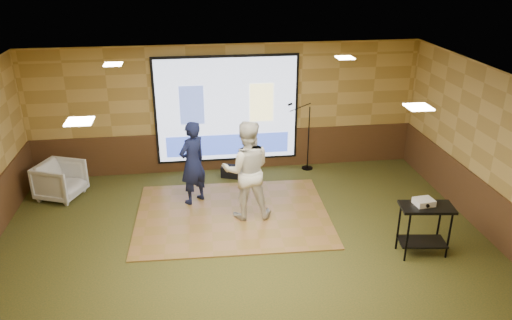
{
  "coord_description": "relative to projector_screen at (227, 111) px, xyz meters",
  "views": [
    {
      "loc": [
        -0.84,
        -7.57,
        4.94
      ],
      "look_at": [
        0.32,
        0.88,
        1.3
      ],
      "focal_mm": 35.0,
      "sensor_mm": 36.0,
      "label": 1
    }
  ],
  "objects": [
    {
      "name": "player_right",
      "position": [
        0.17,
        -2.36,
        -0.46
      ],
      "size": [
        0.99,
        0.79,
        1.98
      ],
      "primitive_type": "imported",
      "rotation": [
        0.0,
        0.0,
        3.1
      ],
      "color": "silver",
      "rests_on": "dance_floor"
    },
    {
      "name": "projector_screen",
      "position": [
        0.0,
        0.0,
        0.0
      ],
      "size": [
        3.32,
        0.06,
        2.52
      ],
      "color": "black",
      "rests_on": "room_shell"
    },
    {
      "name": "room_shell",
      "position": [
        0.0,
        -3.44,
        0.62
      ],
      "size": [
        9.04,
        7.04,
        3.02
      ],
      "color": "tan",
      "rests_on": "ground"
    },
    {
      "name": "dance_floor",
      "position": [
        -0.11,
        -2.28,
        -1.46
      ],
      "size": [
        3.9,
        3.03,
        0.03
      ],
      "primitive_type": "cube",
      "rotation": [
        0.0,
        0.0,
        -0.03
      ],
      "color": "olive",
      "rests_on": "ground"
    },
    {
      "name": "wainscot_back",
      "position": [
        0.0,
        0.04,
        -1.0
      ],
      "size": [
        9.0,
        0.04,
        0.95
      ],
      "primitive_type": "cube",
      "color": "#4A3018",
      "rests_on": "ground"
    },
    {
      "name": "downlight_nw",
      "position": [
        -2.2,
        -1.64,
        1.5
      ],
      "size": [
        0.32,
        0.32,
        0.02
      ],
      "primitive_type": "cube",
      "color": "#FFE7BF",
      "rests_on": "room_shell"
    },
    {
      "name": "duffel_bag",
      "position": [
        0.03,
        -0.43,
        -1.34
      ],
      "size": [
        0.49,
        0.41,
        0.26
      ],
      "primitive_type": "cube",
      "rotation": [
        0.0,
        0.0,
        -0.37
      ],
      "color": "black",
      "rests_on": "ground"
    },
    {
      "name": "player_left",
      "position": [
        -0.85,
        -1.61,
        -0.57
      ],
      "size": [
        0.76,
        0.74,
        1.76
      ],
      "primitive_type": "imported",
      "rotation": [
        0.0,
        0.0,
        3.85
      ],
      "color": "#13193D",
      "rests_on": "dance_floor"
    },
    {
      "name": "av_table",
      "position": [
        3.03,
        -4.06,
        -0.83
      ],
      "size": [
        0.89,
        0.47,
        0.93
      ],
      "rotation": [
        0.0,
        0.0,
        -0.13
      ],
      "color": "black",
      "rests_on": "ground"
    },
    {
      "name": "banquet_chair",
      "position": [
        -3.66,
        -0.97,
        -1.08
      ],
      "size": [
        1.11,
        1.1,
        0.78
      ],
      "primitive_type": "imported",
      "rotation": [
        0.0,
        0.0,
        1.19
      ],
      "color": "gray",
      "rests_on": "ground"
    },
    {
      "name": "downlight_ne",
      "position": [
        2.2,
        -1.64,
        1.5
      ],
      "size": [
        0.32,
        0.32,
        0.02
      ],
      "primitive_type": "cube",
      "color": "#FFE7BF",
      "rests_on": "room_shell"
    },
    {
      "name": "projector",
      "position": [
        2.99,
        -4.0,
        -0.49
      ],
      "size": [
        0.34,
        0.29,
        0.1
      ],
      "primitive_type": "cube",
      "rotation": [
        0.0,
        0.0,
        0.11
      ],
      "color": "silver",
      "rests_on": "av_table"
    },
    {
      "name": "ground",
      "position": [
        0.0,
        -3.44,
        -1.47
      ],
      "size": [
        9.0,
        9.0,
        0.0
      ],
      "primitive_type": "plane",
      "color": "#2B391A",
      "rests_on": "ground"
    },
    {
      "name": "wainscot_right",
      "position": [
        4.48,
        -3.44,
        -1.0
      ],
      "size": [
        0.04,
        7.0,
        0.95
      ],
      "primitive_type": "cube",
      "color": "#4A3018",
      "rests_on": "ground"
    },
    {
      "name": "mic_stand",
      "position": [
        1.85,
        -0.22,
        -0.98
      ],
      "size": [
        0.66,
        0.27,
        1.68
      ],
      "rotation": [
        0.0,
        0.0,
        -0.43
      ],
      "color": "black",
      "rests_on": "ground"
    },
    {
      "name": "downlight_se",
      "position": [
        2.2,
        -4.94,
        1.5
      ],
      "size": [
        0.32,
        0.32,
        0.02
      ],
      "primitive_type": "cube",
      "color": "#FFE7BF",
      "rests_on": "room_shell"
    },
    {
      "name": "downlight_sw",
      "position": [
        -2.2,
        -4.94,
        1.5
      ],
      "size": [
        0.32,
        0.32,
        0.02
      ],
      "primitive_type": "cube",
      "color": "#FFE7BF",
      "rests_on": "room_shell"
    }
  ]
}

